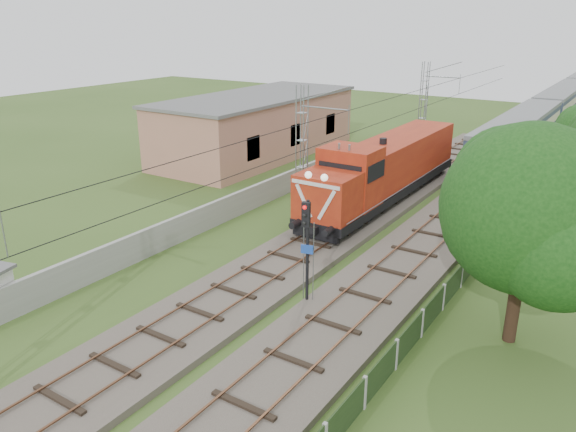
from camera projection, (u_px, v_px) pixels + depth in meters
The scene contains 10 objects.
ground at pixel (211, 313), 23.36m from camera, with size 140.00×140.00×0.00m, color #38531F.
track_main at pixel (300, 253), 28.82m from camera, with size 4.20×70.00×0.45m.
track_side at pixel (470, 203), 36.50m from camera, with size 4.20×80.00×0.45m.
catenary at pixel (303, 153), 32.97m from camera, with size 3.31×70.00×8.00m.
boundary_wall at pixel (255, 196), 35.91m from camera, with size 0.25×40.00×1.50m, color #9E9E99.
station_building at pixel (257, 125), 49.11m from camera, with size 8.40×20.40×5.22m.
fence at pixel (422, 323), 21.41m from camera, with size 0.12×32.00×1.20m.
locomotive at pixel (385, 168), 36.28m from camera, with size 3.17×18.12×4.60m.
signal_post at pixel (307, 235), 22.79m from camera, with size 0.52×0.41×4.73m.
tree_a at pixel (530, 212), 19.61m from camera, with size 6.44×6.14×8.35m.
Camera 1 is at (13.97, -15.52, 11.68)m, focal length 35.00 mm.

